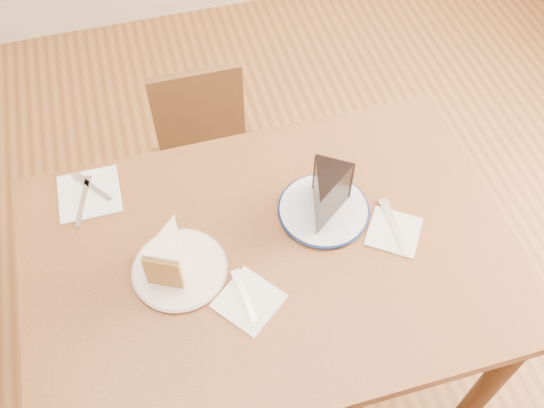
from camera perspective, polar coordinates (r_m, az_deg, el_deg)
The scene contains 14 objects.
ground at distance 2.16m, azimuth -0.01°, elevation -14.99°, with size 4.00×4.00×0.00m, color #512E15.
table at distance 1.57m, azimuth -0.02°, elevation -6.52°, with size 1.20×0.80×0.75m.
chair_far at distance 2.10m, azimuth -5.92°, elevation 3.59°, with size 0.36×0.36×0.73m.
plate_cream at distance 1.47m, azimuth -8.67°, elevation -6.11°, with size 0.22×0.22×0.01m, color white.
plate_navy at distance 1.55m, azimuth 4.87°, elevation -0.56°, with size 0.22×0.22×0.01m, color white.
carrot_cake at distance 1.43m, azimuth -9.48°, elevation -4.30°, with size 0.08×0.12×0.10m, color #F8EECD, non-canonical shape.
chocolate_cake at distance 1.49m, azimuth 5.06°, elevation 0.49°, with size 0.10×0.14×0.12m, color black, non-canonical shape.
napkin_cream at distance 1.42m, azimuth -2.19°, elevation -9.11°, with size 0.13×0.13×0.00m, color white.
napkin_navy at distance 1.54m, azimuth 11.40°, elevation -2.57°, with size 0.12×0.12×0.00m, color white.
napkin_spare at distance 1.65m, azimuth -16.82°, elevation 0.93°, with size 0.16×0.16×0.00m, color white.
fork_cream at distance 1.42m, azimuth -2.58°, elevation -8.64°, with size 0.01×0.14×0.00m, color silver.
knife_navy at distance 1.55m, azimuth 11.53°, elevation -2.10°, with size 0.02×0.17×0.00m, color silver.
fork_spare at distance 1.66m, azimuth -16.55°, elevation 1.55°, with size 0.01×0.14×0.00m, color silver.
knife_spare at distance 1.63m, azimuth -17.37°, elevation 0.25°, with size 0.01×0.16×0.00m, color silver.
Camera 1 is at (-0.21, -0.74, 2.02)m, focal length 40.00 mm.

